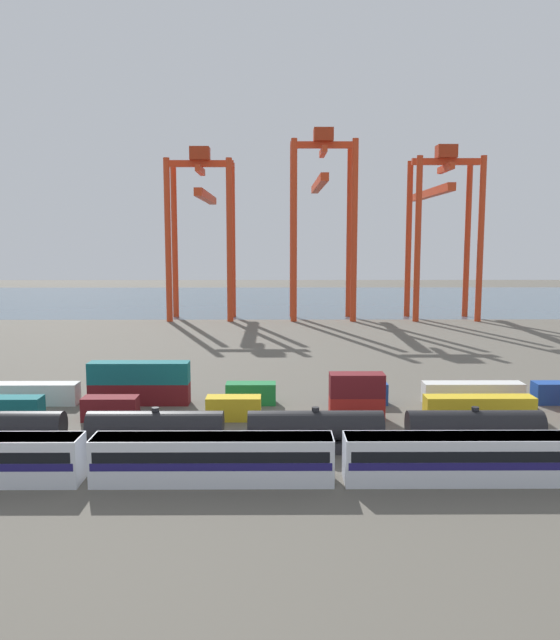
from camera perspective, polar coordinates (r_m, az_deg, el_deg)
The scene contains 18 objects.
ground_plane at distance 110.04m, azimuth -0.16°, elevation -3.09°, with size 420.00×420.00×0.00m, color #5B564C.
harbour_water at distance 212.20m, azimuth -0.27°, elevation 1.90°, with size 400.00×110.00×0.01m, color #475B6B.
passenger_train at distance 52.51m, azimuth -6.15°, elevation -12.35°, with size 60.89×3.14×3.90m.
freight_tank_row at distance 59.68m, azimuth -4.07°, elevation -10.06°, with size 57.77×2.78×4.24m.
shipping_container_1 at distance 72.23m, azimuth -15.23°, elevation -7.79°, with size 6.04×2.44×2.60m, color maroon.
shipping_container_2 at distance 70.02m, azimuth -4.26°, elevation -8.03°, with size 6.04×2.44×2.60m, color gold.
shipping_container_3 at distance 70.43m, azimuth 7.01°, elevation -7.97°, with size 6.04×2.44×2.60m, color #AD211C.
shipping_container_4 at distance 69.80m, azimuth 7.04°, elevation -5.91°, with size 6.04×2.44×2.60m, color maroon.
shipping_container_5 at distance 73.43m, azimuth 17.73°, elevation -7.64°, with size 12.10×2.44×2.60m, color gold.
shipping_container_10 at distance 82.10m, azimuth -22.03°, elevation -6.26°, with size 12.10×2.44×2.60m, color silver.
shipping_container_11 at distance 78.16m, azimuth -12.70°, elevation -6.57°, with size 12.10×2.44×2.60m, color maroon.
shipping_container_12 at distance 77.59m, azimuth -12.76°, elevation -4.70°, with size 12.10×2.44×2.60m, color #146066.
shipping_container_13 at distance 76.44m, azimuth -2.67°, elevation -6.71°, with size 6.04×2.44×2.60m, color #197538.
shipping_container_14 at distance 77.10m, azimuth 7.50°, elevation -6.64°, with size 6.04×2.44×2.60m, color #1C4299.
shipping_container_15 at distance 80.07m, azimuth 17.20°, elevation -6.39°, with size 12.10×2.44×2.60m, color silver.
gantry_crane_west at distance 162.13m, azimuth -7.12°, elevation 9.49°, with size 16.58×37.06×42.72m.
gantry_crane_central at distance 161.89m, azimuth 3.84°, elevation 10.48°, with size 16.28×40.09×47.26m.
gantry_crane_east at distance 167.14m, azimuth 14.46°, elevation 9.49°, with size 16.95×41.23×43.26m.
Camera 1 is at (-0.41, -68.27, 19.69)m, focal length 35.01 mm.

